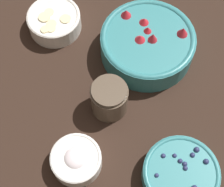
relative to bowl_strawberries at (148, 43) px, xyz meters
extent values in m
plane|color=black|center=(-0.11, 0.07, -0.05)|extent=(4.00, 4.00, 0.00)
cylinder|color=teal|center=(0.00, 0.00, -0.01)|extent=(0.25, 0.25, 0.07)
torus|color=teal|center=(0.00, 0.00, 0.02)|extent=(0.25, 0.25, 0.02)
cylinder|color=red|center=(0.00, 0.00, 0.01)|extent=(0.20, 0.20, 0.02)
cone|color=red|center=(-0.01, -0.01, 0.04)|extent=(0.04, 0.04, 0.03)
cone|color=red|center=(-0.01, -0.09, 0.04)|extent=(0.04, 0.04, 0.03)
cone|color=red|center=(0.00, 0.02, 0.03)|extent=(0.05, 0.05, 0.02)
cone|color=red|center=(0.02, 0.00, 0.03)|extent=(0.04, 0.04, 0.02)
cone|color=red|center=(0.05, 0.00, 0.03)|extent=(0.03, 0.03, 0.02)
cone|color=red|center=(0.08, 0.04, 0.04)|extent=(0.04, 0.04, 0.03)
cylinder|color=teal|center=(-0.36, 0.03, -0.02)|extent=(0.18, 0.18, 0.05)
torus|color=teal|center=(-0.36, 0.03, 0.00)|extent=(0.18, 0.18, 0.01)
cylinder|color=navy|center=(-0.36, 0.03, -0.01)|extent=(0.14, 0.14, 0.01)
sphere|color=navy|center=(-0.35, 0.09, 0.00)|extent=(0.01, 0.01, 0.01)
sphere|color=navy|center=(-0.35, -0.03, 0.00)|extent=(0.01, 0.01, 0.01)
sphere|color=navy|center=(-0.33, -0.01, 0.00)|extent=(0.01, 0.01, 0.01)
sphere|color=navy|center=(-0.31, 0.06, 0.00)|extent=(0.01, 0.01, 0.01)
sphere|color=navy|center=(-0.35, 0.02, 0.00)|extent=(0.01, 0.01, 0.01)
sphere|color=navy|center=(-0.32, 0.03, 0.00)|extent=(0.01, 0.01, 0.01)
sphere|color=navy|center=(-0.34, 0.02, 0.00)|extent=(0.01, 0.01, 0.01)
sphere|color=navy|center=(-0.33, 0.02, 0.00)|extent=(0.01, 0.01, 0.01)
sphere|color=navy|center=(-0.32, -0.02, 0.00)|extent=(0.01, 0.01, 0.01)
cylinder|color=white|center=(0.15, 0.23, -0.02)|extent=(0.15, 0.15, 0.05)
torus|color=white|center=(0.15, 0.23, 0.00)|extent=(0.15, 0.15, 0.01)
cylinder|color=beige|center=(0.15, 0.23, 0.00)|extent=(0.12, 0.12, 0.02)
cylinder|color=beige|center=(0.12, 0.24, 0.01)|extent=(0.03, 0.03, 0.00)
cylinder|color=beige|center=(0.11, 0.24, 0.01)|extent=(0.03, 0.03, 0.01)
cylinder|color=beige|center=(0.16, 0.24, 0.01)|extent=(0.03, 0.03, 0.00)
cylinder|color=beige|center=(0.13, 0.20, 0.01)|extent=(0.03, 0.03, 0.01)
cylinder|color=beige|center=(0.11, 0.26, 0.01)|extent=(0.02, 0.02, 0.01)
cylinder|color=beige|center=(0.15, 0.25, 0.01)|extent=(0.03, 0.03, 0.01)
cylinder|color=white|center=(-0.26, 0.26, -0.02)|extent=(0.12, 0.12, 0.05)
torus|color=white|center=(-0.26, 0.26, 0.00)|extent=(0.12, 0.12, 0.01)
cylinder|color=white|center=(-0.26, 0.26, -0.01)|extent=(0.10, 0.10, 0.01)
ellipsoid|color=white|center=(-0.26, 0.26, 0.00)|extent=(0.05, 0.05, 0.02)
cylinder|color=brown|center=(-0.13, 0.14, 0.00)|extent=(0.09, 0.09, 0.09)
cylinder|color=#472819|center=(-0.13, 0.14, -0.01)|extent=(0.08, 0.08, 0.06)
cylinder|color=brown|center=(-0.13, 0.14, 0.04)|extent=(0.09, 0.09, 0.01)
camera|label=1|loc=(-0.52, 0.24, 0.84)|focal=60.00mm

